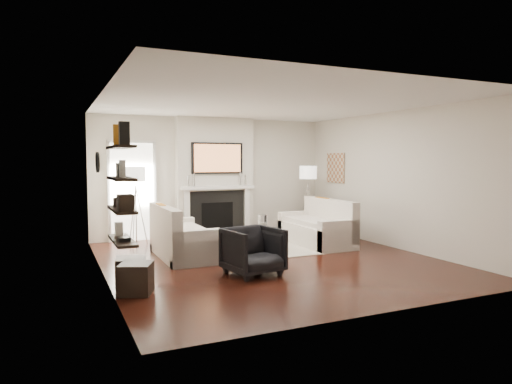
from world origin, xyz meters
name	(u,v)px	position (x,y,z in m)	size (l,w,h in m)	color
room_envelope	(270,183)	(0.00, 0.00, 1.35)	(6.00, 6.00, 6.00)	black
chimney_breast	(215,177)	(0.00, 2.88, 1.35)	(1.80, 0.25, 2.70)	silver
fireplace_surround	(217,214)	(0.00, 2.74, 0.52)	(1.30, 0.02, 1.04)	black
firebox	(217,217)	(0.00, 2.73, 0.45)	(0.75, 0.02, 0.65)	black
mantel_pilaster_l	(187,214)	(-0.72, 2.71, 0.55)	(0.12, 0.08, 1.10)	white
mantel_pilaster_r	(247,211)	(0.72, 2.71, 0.55)	(0.12, 0.08, 1.10)	white
mantel_shelf	(218,187)	(0.00, 2.69, 1.12)	(1.70, 0.18, 0.07)	white
tv_body	(217,158)	(0.00, 2.71, 1.78)	(1.20, 0.06, 0.70)	black
tv_screen	(218,158)	(0.00, 2.68, 1.78)	(1.10, 0.01, 0.62)	#BF723F
candlestick_l_tall	(194,180)	(-0.55, 2.70, 1.30)	(0.04, 0.04, 0.30)	silver
candlestick_l_short	(188,181)	(-0.68, 2.70, 1.27)	(0.04, 0.04, 0.24)	silver
candlestick_r_tall	(240,179)	(0.55, 2.70, 1.30)	(0.04, 0.04, 0.30)	silver
candlestick_r_short	(245,180)	(0.68, 2.70, 1.27)	(0.04, 0.04, 0.24)	silver
hallway_panel	(132,192)	(-1.85, 2.98, 1.05)	(0.90, 0.02, 2.10)	white
door_trim_l	(109,193)	(-2.33, 2.96, 1.05)	(0.06, 0.06, 2.16)	white
door_trim_r	(155,192)	(-1.37, 2.96, 1.05)	(0.06, 0.06, 2.16)	white
door_trim_top	(131,142)	(-1.85, 2.96, 2.13)	(1.02, 0.06, 0.06)	white
rug	(237,250)	(-0.20, 1.03, 0.01)	(2.60, 2.00, 0.01)	beige
loveseat_left_base	(184,245)	(-1.30, 0.89, 0.21)	(0.85, 1.80, 0.42)	silver
loveseat_left_back	(165,229)	(-1.63, 0.89, 0.53)	(0.18, 1.80, 0.80)	silver
loveseat_left_arm_n	(197,248)	(-1.30, 0.08, 0.30)	(0.85, 0.18, 0.60)	silver
loveseat_left_arm_s	(172,234)	(-1.30, 1.70, 0.30)	(0.85, 0.18, 0.60)	silver
loveseat_left_cushion	(186,231)	(-1.25, 0.89, 0.47)	(0.63, 1.44, 0.10)	silver
pillow_left_orange	(161,216)	(-1.63, 1.19, 0.73)	(0.10, 0.42, 0.42)	#B76C16
pillow_left_charcoal	(169,220)	(-1.63, 0.59, 0.72)	(0.10, 0.40, 0.40)	black
loveseat_right_base	(316,234)	(1.51, 0.95, 0.21)	(0.85, 1.80, 0.42)	silver
loveseat_right_back	(330,218)	(1.85, 0.95, 0.53)	(0.18, 1.80, 0.80)	silver
loveseat_right_arm_n	(339,236)	(1.51, 0.14, 0.30)	(0.85, 0.18, 0.60)	silver
loveseat_right_arm_s	(297,225)	(1.51, 1.76, 0.30)	(0.85, 0.18, 0.60)	silver
loveseat_right_cushion	(314,222)	(1.46, 0.95, 0.47)	(0.63, 1.44, 0.10)	silver
pillow_right_orange	(322,207)	(1.85, 1.25, 0.73)	(0.10, 0.42, 0.42)	#B76C16
pillow_right_charcoal	(338,210)	(1.85, 0.65, 0.72)	(0.10, 0.40, 0.40)	black
coffee_table	(255,232)	(0.02, 0.67, 0.40)	(1.10, 0.55, 0.04)	black
coffee_leg_nw	(235,247)	(-0.48, 0.45, 0.19)	(0.02, 0.02, 0.38)	silver
coffee_leg_ne	(284,243)	(0.52, 0.45, 0.19)	(0.02, 0.02, 0.38)	silver
coffee_leg_sw	(226,243)	(-0.48, 0.89, 0.19)	(0.02, 0.02, 0.38)	silver
coffee_leg_se	(274,239)	(0.52, 0.89, 0.19)	(0.02, 0.02, 0.38)	silver
hurricane_glass	(263,223)	(0.17, 0.67, 0.56)	(0.18, 0.18, 0.31)	white
hurricane_candle	(263,226)	(0.17, 0.67, 0.50)	(0.09, 0.09, 0.14)	white
copper_bowl	(243,230)	(-0.23, 0.67, 0.45)	(0.34, 0.34, 0.06)	#BA791F
armchair	(253,249)	(-0.67, -0.77, 0.39)	(0.77, 0.72, 0.79)	black
lamp_left_post	(136,215)	(-1.85, 2.53, 0.60)	(0.02, 0.02, 1.20)	silver
lamp_left_shade	(135,174)	(-1.85, 2.53, 1.45)	(0.40, 0.40, 0.30)	white
lamp_left_leg_a	(141,215)	(-1.74, 2.53, 0.60)	(0.02, 0.02, 1.25)	silver
lamp_left_leg_b	(133,215)	(-1.91, 2.62, 0.60)	(0.02, 0.02, 1.25)	silver
lamp_left_leg_c	(134,216)	(-1.91, 2.43, 0.60)	(0.02, 0.02, 1.25)	silver
lamp_right_post	(308,209)	(2.05, 2.18, 0.60)	(0.02, 0.02, 1.20)	silver
lamp_right_shade	(308,172)	(2.05, 2.18, 1.45)	(0.40, 0.40, 0.30)	white
lamp_right_leg_a	(312,208)	(2.16, 2.18, 0.60)	(0.02, 0.02, 1.25)	silver
lamp_right_leg_b	(304,208)	(2.00, 2.27, 0.60)	(0.02, 0.02, 1.25)	silver
lamp_right_leg_c	(308,209)	(1.99, 2.08, 0.60)	(0.02, 0.02, 1.25)	silver
console_top	(329,203)	(2.57, 2.06, 0.73)	(0.35, 1.20, 0.04)	black
console_leg_n	(343,221)	(2.57, 1.51, 0.35)	(0.30, 0.04, 0.71)	black
console_leg_s	(317,216)	(2.57, 2.61, 0.35)	(0.30, 0.04, 0.71)	black
wall_art	(336,168)	(2.73, 2.05, 1.55)	(0.03, 0.70, 0.70)	#A77B53
shelf_bottom	(122,240)	(-2.62, -1.00, 0.70)	(0.25, 1.00, 0.04)	black
shelf_lower	(122,210)	(-2.62, -1.00, 1.10)	(0.25, 1.00, 0.04)	black
shelf_upper	(121,179)	(-2.62, -1.00, 1.50)	(0.25, 1.00, 0.04)	black
shelf_top	(120,147)	(-2.62, -1.00, 1.90)	(0.25, 1.00, 0.04)	black
decor_magfile_a	(124,133)	(-2.62, -1.34, 2.06)	(0.12, 0.10, 0.28)	black
decor_magfile_b	(118,135)	(-2.62, -0.82, 2.06)	(0.12, 0.10, 0.28)	#B76C16
decor_frame_a	(122,169)	(-2.62, -1.12, 1.63)	(0.04, 0.30, 0.22)	white
decor_frame_b	(118,170)	(-2.62, -0.75, 1.61)	(0.04, 0.22, 0.18)	black
decor_wine_rack	(125,203)	(-2.62, -1.32, 1.22)	(0.18, 0.25, 0.20)	black
decor_box_small	(119,202)	(-2.62, -0.78, 1.18)	(0.15, 0.12, 0.12)	black
decor_books	(124,239)	(-2.62, -1.14, 0.74)	(0.14, 0.20, 0.05)	black
decor_box_tall	(119,229)	(-2.62, -0.68, 0.81)	(0.10, 0.10, 0.18)	white
clock_rim	(97,162)	(-2.73, 0.90, 1.70)	(0.34, 0.34, 0.04)	black
clock_face	(99,162)	(-2.71, 0.90, 1.70)	(0.29, 0.29, 0.01)	white
ottoman_near	(131,272)	(-2.47, -0.69, 0.20)	(0.40, 0.40, 0.40)	black
ottoman_far	(136,279)	(-2.47, -1.07, 0.20)	(0.40, 0.40, 0.40)	black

